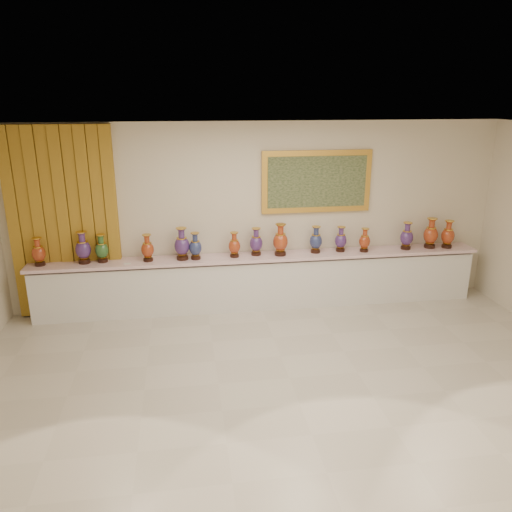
{
  "coord_description": "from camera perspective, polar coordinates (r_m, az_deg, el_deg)",
  "views": [
    {
      "loc": [
        -1.22,
        -5.34,
        3.36
      ],
      "look_at": [
        -0.17,
        1.7,
        1.07
      ],
      "focal_mm": 35.0,
      "sensor_mm": 36.0,
      "label": 1
    }
  ],
  "objects": [
    {
      "name": "vase_0",
      "position": [
        8.23,
        -23.59,
        0.31
      ],
      "size": [
        0.25,
        0.25,
        0.44
      ],
      "rotation": [
        0.0,
        0.0,
        0.31
      ],
      "color": "black",
      "rests_on": "counter"
    },
    {
      "name": "vase_2",
      "position": [
        8.06,
        -17.21,
        0.69
      ],
      "size": [
        0.27,
        0.27,
        0.44
      ],
      "rotation": [
        0.0,
        0.0,
        0.37
      ],
      "color": "black",
      "rests_on": "counter"
    },
    {
      "name": "vase_7",
      "position": [
        8.04,
        0.02,
        1.5
      ],
      "size": [
        0.22,
        0.22,
        0.45
      ],
      "rotation": [
        0.0,
        0.0,
        0.06
      ],
      "color": "black",
      "rests_on": "counter"
    },
    {
      "name": "ground",
      "position": [
        6.43,
        3.83,
        -13.75
      ],
      "size": [
        8.0,
        8.0,
        0.0
      ],
      "primitive_type": "plane",
      "color": "beige",
      "rests_on": "ground"
    },
    {
      "name": "vase_5",
      "position": [
        7.9,
        -6.94,
        0.99
      ],
      "size": [
        0.22,
        0.22,
        0.43
      ],
      "rotation": [
        0.0,
        0.0,
        0.12
      ],
      "color": "black",
      "rests_on": "counter"
    },
    {
      "name": "vase_14",
      "position": [
        9.04,
        21.08,
        2.2
      ],
      "size": [
        0.26,
        0.26,
        0.47
      ],
      "rotation": [
        0.0,
        0.0,
        0.19
      ],
      "color": "black",
      "rests_on": "counter"
    },
    {
      "name": "vase_9",
      "position": [
        8.23,
        6.85,
        1.73
      ],
      "size": [
        0.27,
        0.27,
        0.44
      ],
      "rotation": [
        0.0,
        0.0,
        0.42
      ],
      "color": "black",
      "rests_on": "counter"
    },
    {
      "name": "vase_12",
      "position": [
        8.73,
        16.84,
        2.08
      ],
      "size": [
        0.27,
        0.27,
        0.46
      ],
      "rotation": [
        0.0,
        0.0,
        -0.29
      ],
      "color": "black",
      "rests_on": "counter"
    },
    {
      "name": "vase_1",
      "position": [
        8.09,
        -19.15,
        0.75
      ],
      "size": [
        0.29,
        0.29,
        0.5
      ],
      "rotation": [
        0.0,
        0.0,
        0.29
      ],
      "color": "black",
      "rests_on": "counter"
    },
    {
      "name": "room",
      "position": [
        8.07,
        -16.7,
        4.36
      ],
      "size": [
        8.0,
        8.0,
        8.0
      ],
      "color": "beige",
      "rests_on": "ground"
    },
    {
      "name": "label_card",
      "position": [
        7.92,
        -14.48,
        -0.87
      ],
      "size": [
        0.1,
        0.06,
        0.0
      ],
      "primitive_type": "cube",
      "color": "white",
      "rests_on": "counter"
    },
    {
      "name": "vase_13",
      "position": [
        8.93,
        19.34,
        2.33
      ],
      "size": [
        0.26,
        0.26,
        0.51
      ],
      "rotation": [
        0.0,
        0.0,
        0.12
      ],
      "color": "black",
      "rests_on": "counter"
    },
    {
      "name": "vase_11",
      "position": [
        8.43,
        12.3,
        1.67
      ],
      "size": [
        0.19,
        0.19,
        0.4
      ],
      "rotation": [
        0.0,
        0.0,
        -0.02
      ],
      "color": "black",
      "rests_on": "counter"
    },
    {
      "name": "vase_6",
      "position": [
        7.96,
        -2.49,
        1.16
      ],
      "size": [
        0.19,
        0.19,
        0.41
      ],
      "rotation": [
        0.0,
        0.0,
        0.02
      ],
      "color": "black",
      "rests_on": "counter"
    },
    {
      "name": "vase_4",
      "position": [
        7.9,
        -8.47,
        1.21
      ],
      "size": [
        0.3,
        0.3,
        0.52
      ],
      "rotation": [
        0.0,
        0.0,
        0.34
      ],
      "color": "black",
      "rests_on": "counter"
    },
    {
      "name": "counter",
      "position": [
        8.25,
        0.56,
        -2.96
      ],
      "size": [
        7.28,
        0.48,
        0.9
      ],
      "color": "white",
      "rests_on": "ground"
    },
    {
      "name": "vase_8",
      "position": [
        8.03,
        2.81,
        1.7
      ],
      "size": [
        0.27,
        0.27,
        0.52
      ],
      "rotation": [
        0.0,
        0.0,
        0.13
      ],
      "color": "black",
      "rests_on": "counter"
    },
    {
      "name": "vase_10",
      "position": [
        8.36,
        9.66,
        1.78
      ],
      "size": [
        0.24,
        0.24,
        0.42
      ],
      "rotation": [
        0.0,
        0.0,
        0.26
      ],
      "color": "black",
      "rests_on": "counter"
    },
    {
      "name": "vase_3",
      "position": [
        7.93,
        -12.29,
        0.77
      ],
      "size": [
        0.21,
        0.21,
        0.43
      ],
      "rotation": [
        0.0,
        0.0,
        -0.07
      ],
      "color": "black",
      "rests_on": "counter"
    }
  ]
}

